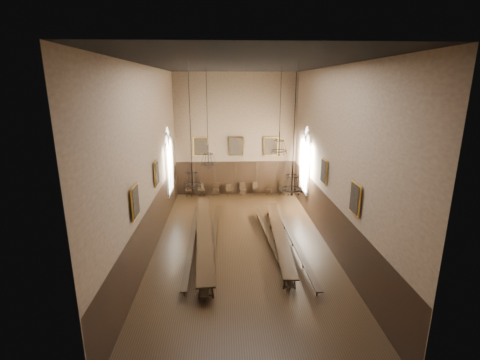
{
  "coord_description": "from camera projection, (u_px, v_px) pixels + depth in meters",
  "views": [
    {
      "loc": [
        -0.87,
        -16.55,
        8.13
      ],
      "look_at": [
        -0.04,
        1.5,
        3.15
      ],
      "focal_mm": 26.0,
      "sensor_mm": 36.0,
      "label": 1
    }
  ],
  "objects": [
    {
      "name": "portrait_right_0",
      "position": [
        324.0,
        171.0,
        18.31
      ],
      "size": [
        0.12,
        1.0,
        1.3
      ],
      "color": "gold",
      "rests_on": "wall_right"
    },
    {
      "name": "chandelier_front_right",
      "position": [
        292.0,
        181.0,
        14.49
      ],
      "size": [
        0.87,
        0.87,
        5.26
      ],
      "color": "black",
      "rests_on": "ceiling"
    },
    {
      "name": "chandelier_back_right",
      "position": [
        279.0,
        145.0,
        18.88
      ],
      "size": [
        0.86,
        0.86,
        4.52
      ],
      "color": "black",
      "rests_on": "ceiling"
    },
    {
      "name": "chair_3",
      "position": [
        229.0,
        192.0,
        26.26
      ],
      "size": [
        0.5,
        0.5,
        0.9
      ],
      "rotation": [
        0.0,
        0.0,
        0.32
      ],
      "color": "black",
      "rests_on": "floor"
    },
    {
      "name": "wall_right",
      "position": [
        333.0,
        161.0,
        17.14
      ],
      "size": [
        0.02,
        18.0,
        9.0
      ],
      "primitive_type": "cube",
      "color": "#7E664D",
      "rests_on": "ground"
    },
    {
      "name": "bench_right_inner",
      "position": [
        270.0,
        241.0,
        18.08
      ],
      "size": [
        0.82,
        9.07,
        0.41
      ],
      "rotation": [
        0.0,
        0.0,
        0.06
      ],
      "color": "black",
      "rests_on": "floor"
    },
    {
      "name": "bench_right_outer",
      "position": [
        293.0,
        241.0,
        18.03
      ],
      "size": [
        0.51,
        9.66,
        0.43
      ],
      "rotation": [
        0.0,
        0.0,
        0.02
      ],
      "color": "black",
      "rests_on": "floor"
    },
    {
      "name": "chair_2",
      "position": [
        216.0,
        192.0,
        26.23
      ],
      "size": [
        0.45,
        0.45,
        0.98
      ],
      "rotation": [
        0.0,
        0.0,
        -0.04
      ],
      "color": "black",
      "rests_on": "floor"
    },
    {
      "name": "portrait_left_1",
      "position": [
        135.0,
        202.0,
        13.59
      ],
      "size": [
        0.12,
        1.0,
        1.3
      ],
      "color": "gold",
      "rests_on": "wall_left"
    },
    {
      "name": "ceiling",
      "position": [
        242.0,
        64.0,
        15.74
      ],
      "size": [
        9.0,
        18.0,
        0.02
      ],
      "primitive_type": "cube",
      "color": "black",
      "rests_on": "ground"
    },
    {
      "name": "wall_left",
      "position": [
        149.0,
        162.0,
        16.74
      ],
      "size": [
        0.02,
        18.0,
        9.0
      ],
      "primitive_type": "cube",
      "color": "#7E664D",
      "rests_on": "ground"
    },
    {
      "name": "floor",
      "position": [
        242.0,
        246.0,
        18.14
      ],
      "size": [
        9.0,
        18.0,
        0.02
      ],
      "primitive_type": "cube",
      "color": "black",
      "rests_on": "ground"
    },
    {
      "name": "bench_left_outer",
      "position": [
        192.0,
        241.0,
        18.02
      ],
      "size": [
        0.48,
        9.62,
        0.43
      ],
      "rotation": [
        0.0,
        0.0,
        0.02
      ],
      "color": "black",
      "rests_on": "floor"
    },
    {
      "name": "portrait_right_1",
      "position": [
        355.0,
        198.0,
        13.98
      ],
      "size": [
        0.12,
        1.0,
        1.3
      ],
      "color": "gold",
      "rests_on": "wall_right"
    },
    {
      "name": "chair_0",
      "position": [
        189.0,
        192.0,
        26.09
      ],
      "size": [
        0.52,
        0.52,
        1.03
      ],
      "rotation": [
        0.0,
        0.0,
        0.14
      ],
      "color": "black",
      "rests_on": "floor"
    },
    {
      "name": "portrait_back_1",
      "position": [
        236.0,
        146.0,
        25.71
      ],
      "size": [
        1.1,
        0.12,
        1.4
      ],
      "color": "gold",
      "rests_on": "wall_back"
    },
    {
      "name": "wall_front",
      "position": [
        262.0,
        242.0,
        8.26
      ],
      "size": [
        9.0,
        0.02,
        9.0
      ],
      "primitive_type": "cube",
      "color": "#7E664D",
      "rests_on": "ground"
    },
    {
      "name": "wainscot_panelling",
      "position": [
        242.0,
        223.0,
        17.81
      ],
      "size": [
        9.0,
        18.0,
        2.5
      ],
      "primitive_type": null,
      "color": "black",
      "rests_on": "floor"
    },
    {
      "name": "chandelier_back_left",
      "position": [
        208.0,
        158.0,
        19.48
      ],
      "size": [
        0.86,
        0.86,
        5.33
      ],
      "color": "black",
      "rests_on": "ceiling"
    },
    {
      "name": "chair_4",
      "position": [
        243.0,
        191.0,
        26.36
      ],
      "size": [
        0.51,
        0.51,
        0.96
      ],
      "rotation": [
        0.0,
        0.0,
        0.22
      ],
      "color": "black",
      "rests_on": "floor"
    },
    {
      "name": "chair_5",
      "position": [
        256.0,
        191.0,
        26.4
      ],
      "size": [
        0.55,
        0.55,
        0.97
      ],
      "rotation": [
        0.0,
        0.0,
        0.34
      ],
      "color": "black",
      "rests_on": "floor"
    },
    {
      "name": "table_left",
      "position": [
        204.0,
        237.0,
        18.17
      ],
      "size": [
        1.42,
        10.7,
        0.83
      ],
      "rotation": [
        0.0,
        0.0,
        0.06
      ],
      "color": "black",
      "rests_on": "floor"
    },
    {
      "name": "chair_7",
      "position": [
        282.0,
        191.0,
        26.44
      ],
      "size": [
        0.48,
        0.48,
        0.98
      ],
      "rotation": [
        0.0,
        0.0,
        -0.12
      ],
      "color": "black",
      "rests_on": "floor"
    },
    {
      "name": "chair_6",
      "position": [
        269.0,
        191.0,
        26.46
      ],
      "size": [
        0.46,
        0.46,
        0.89
      ],
      "rotation": [
        0.0,
        0.0,
        -0.2
      ],
      "color": "black",
      "rests_on": "floor"
    },
    {
      "name": "wall_back",
      "position": [
        236.0,
        135.0,
        25.62
      ],
      "size": [
        9.0,
        0.02,
        9.0
      ],
      "primitive_type": "cube",
      "color": "#7E664D",
      "rests_on": "ground"
    },
    {
      "name": "portrait_back_2",
      "position": [
        271.0,
        146.0,
        25.82
      ],
      "size": [
        1.1,
        0.12,
        1.4
      ],
      "color": "gold",
      "rests_on": "wall_back"
    },
    {
      "name": "table_right",
      "position": [
        279.0,
        238.0,
        18.18
      ],
      "size": [
        1.06,
        9.19,
        0.72
      ],
      "rotation": [
        0.0,
        0.0,
        -0.05
      ],
      "color": "black",
      "rests_on": "floor"
    },
    {
      "name": "bench_left_inner",
      "position": [
        213.0,
        241.0,
        17.96
      ],
      "size": [
        0.68,
        10.24,
        0.46
      ],
      "rotation": [
        0.0,
        0.0,
        -0.04
      ],
      "color": "black",
      "rests_on": "floor"
    },
    {
      "name": "window_right",
      "position": [
        305.0,
        159.0,
        22.73
      ],
      "size": [
        0.2,
        2.2,
        4.6
      ],
      "primitive_type": null,
      "color": "white",
      "rests_on": "wall_right"
    },
    {
      "name": "window_left",
      "position": [
        169.0,
        161.0,
        22.33
      ],
      "size": [
        0.2,
        2.2,
        4.6
      ],
      "primitive_type": null,
      "color": "white",
      "rests_on": "wall_left"
    },
    {
      "name": "chair_1",
      "position": [
        202.0,
        192.0,
        26.12
      ],
      "size": [
        0.5,
        0.5,
        0.93
      ],
      "rotation": [
        0.0,
        0.0,
        0.24
      ],
      "color": "black",
      "rests_on": "floor"
    },
    {
      "name": "portrait_back_0",
      "position": [
        201.0,
        147.0,
        25.59
      ],
      "size": [
        1.1,
        0.12,
        1.4
      ],
      "color": "gold",
      "rests_on": "wall_back"
    },
    {
      "name": "portrait_left_0",
      "position": [
        156.0,
        173.0,
        17.92
      ],
      "size": [
        0.12,
        1.0,
        1.3
      ],
      "color": "gold",
      "rests_on": "wall_left"
    },
    {
      "name": "chandelier_front_left",
      "position": [
        192.0,
        176.0,
        14.62
      ],
      "size": [
        0.76,
        0.76,
        5.11
      ],
      "color": "black",
      "rests_on": "ceiling"
    }
  ]
}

